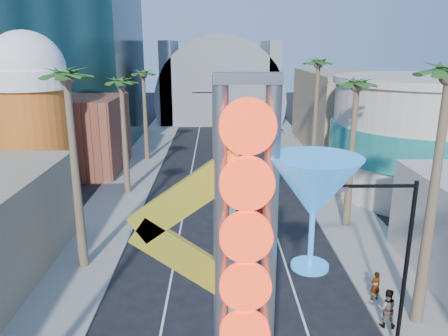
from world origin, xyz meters
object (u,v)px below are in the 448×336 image
neon_sign (273,257)px  pedestrian_b (387,308)px  red_pickup (255,203)px  pedestrian_a (375,286)px

neon_sign → pedestrian_b: 11.16m
red_pickup → pedestrian_b: size_ratio=2.46×
red_pickup → pedestrian_a: size_ratio=2.96×
pedestrian_b → pedestrian_a: bearing=-84.6°
red_pickup → pedestrian_b: (4.94, -15.86, 0.46)m
red_pickup → pedestrian_a: 14.56m
neon_sign → pedestrian_b: neon_sign is taller
neon_sign → pedestrian_a: bearing=52.9°
red_pickup → neon_sign: bearing=-100.4°
neon_sign → pedestrian_b: bearing=45.7°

